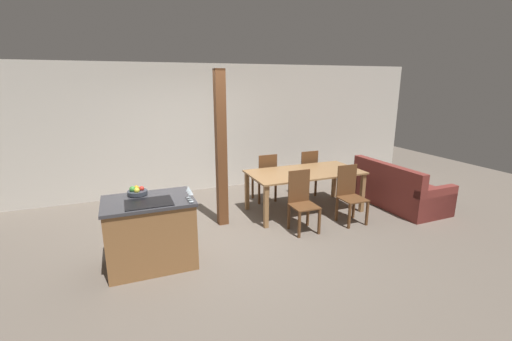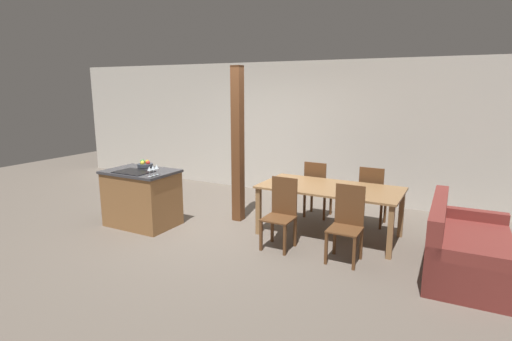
% 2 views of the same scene
% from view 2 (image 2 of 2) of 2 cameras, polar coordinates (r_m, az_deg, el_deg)
% --- Properties ---
extents(ground_plane, '(16.00, 16.00, 0.00)m').
position_cam_2_polar(ground_plane, '(6.47, -5.59, -8.07)').
color(ground_plane, '#665B51').
extents(wall_back, '(11.20, 0.08, 2.70)m').
position_cam_2_polar(wall_back, '(8.34, 3.88, 5.99)').
color(wall_back, beige).
rests_on(wall_back, ground_plane).
extents(kitchen_island, '(1.11, 0.77, 0.91)m').
position_cam_2_polar(kitchen_island, '(6.68, -15.97, -3.75)').
color(kitchen_island, olive).
rests_on(kitchen_island, ground_plane).
extents(fruit_bowl, '(0.25, 0.25, 0.12)m').
position_cam_2_polar(fruit_bowl, '(6.80, -15.57, 0.87)').
color(fruit_bowl, '#383D47').
rests_on(fruit_bowl, kitchen_island).
extents(wine_glass_near, '(0.06, 0.06, 0.16)m').
position_cam_2_polar(wine_glass_near, '(6.00, -14.99, 0.20)').
color(wine_glass_near, silver).
rests_on(wine_glass_near, kitchen_island).
extents(wine_glass_middle, '(0.06, 0.06, 0.16)m').
position_cam_2_polar(wine_glass_middle, '(6.06, -14.50, 0.34)').
color(wine_glass_middle, silver).
rests_on(wine_glass_middle, kitchen_island).
extents(wine_glass_far, '(0.06, 0.06, 0.16)m').
position_cam_2_polar(wine_glass_far, '(6.11, -14.01, 0.46)').
color(wine_glass_far, silver).
rests_on(wine_glass_far, kitchen_island).
extents(dining_table, '(2.05, 1.02, 0.75)m').
position_cam_2_polar(dining_table, '(6.01, 10.53, -3.08)').
color(dining_table, olive).
rests_on(dining_table, ground_plane).
extents(dining_chair_near_left, '(0.40, 0.40, 0.97)m').
position_cam_2_polar(dining_chair_near_left, '(5.56, 3.58, -5.98)').
color(dining_chair_near_left, brown).
rests_on(dining_chair_near_left, ground_plane).
extents(dining_chair_near_right, '(0.40, 0.40, 0.97)m').
position_cam_2_polar(dining_chair_near_right, '(5.27, 12.83, -7.29)').
color(dining_chair_near_right, brown).
rests_on(dining_chair_near_right, ground_plane).
extents(dining_chair_far_left, '(0.40, 0.40, 0.97)m').
position_cam_2_polar(dining_chair_far_left, '(6.86, 8.67, -2.62)').
color(dining_chair_far_left, brown).
rests_on(dining_chair_far_left, ground_plane).
extents(dining_chair_far_right, '(0.40, 0.40, 0.97)m').
position_cam_2_polar(dining_chair_far_right, '(6.63, 16.21, -3.49)').
color(dining_chair_far_right, brown).
rests_on(dining_chair_far_right, ground_plane).
extents(couch, '(0.94, 1.73, 0.86)m').
position_cam_2_polar(couch, '(5.47, 27.71, -10.09)').
color(couch, maroon).
rests_on(couch, ground_plane).
extents(timber_post, '(0.16, 0.16, 2.53)m').
position_cam_2_polar(timber_post, '(6.51, -2.62, 3.60)').
color(timber_post, brown).
rests_on(timber_post, ground_plane).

